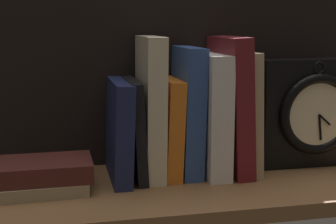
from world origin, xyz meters
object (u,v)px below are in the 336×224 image
Objects in this scene: book_navy_bierce at (119,130)px; book_black_skeptic at (135,129)px; book_white_catcher at (209,114)px; book_maroon_dawkins at (230,105)px; book_orange_pandolfini at (169,127)px; book_blue_modern at (188,111)px; book_cream_twain at (150,107)px; framed_clock at (311,113)px; book_stack_side at (41,175)px; book_tan_shortstories at (244,111)px.

book_navy_bierce is 0.99× the size of book_black_skeptic.
book_maroon_dawkins reaches higher than book_white_catcher.
book_blue_modern is (3.49, 0.00, 2.82)cm from book_orange_pandolfini.
book_white_catcher is (11.00, 0.00, -1.59)cm from book_cream_twain.
book_orange_pandolfini is at bearing 179.87° from framed_clock.
book_maroon_dawkins is (8.16, 0.00, 0.89)cm from book_blue_modern.
book_cream_twain is 1.14× the size of book_white_catcher.
framed_clock is (31.61, -0.07, -2.20)cm from book_cream_twain.
book_orange_pandolfini is 0.70× the size of book_maroon_dawkins.
book_blue_modern is at bearing 180.00° from book_white_catcher.
book_black_skeptic is at bearing 180.00° from book_maroon_dawkins.
book_orange_pandolfini is (9.07, 0.00, 0.07)cm from book_navy_bierce.
book_cream_twain is 1.08× the size of book_blue_modern.
book_navy_bierce reaches higher than book_stack_side.
book_blue_modern is at bearing 180.00° from book_tan_shortstories.
book_stack_side is at bearing -170.75° from book_blue_modern.
book_blue_modern reaches higher than book_stack_side.
book_stack_side is (-34.39, -4.27, -9.92)cm from book_maroon_dawkins.
book_cream_twain is 1.47× the size of book_stack_side.
book_tan_shortstories is at bearing 0.00° from book_maroon_dawkins.
book_tan_shortstories is (17.90, 0.00, -1.41)cm from book_cream_twain.
book_maroon_dawkins is at bearing 0.00° from book_cream_twain.
book_orange_pandolfini is 12.23cm from book_maroon_dawkins.
framed_clock is (37.28, -0.07, 1.66)cm from book_navy_bierce.
framed_clock is (28.21, -0.07, 1.59)cm from book_orange_pandolfini.
book_blue_modern is at bearing 9.25° from book_stack_side.
book_blue_modern reaches higher than book_orange_pandolfini.
book_maroon_dawkins reaches higher than framed_clock.
book_orange_pandolfini is 14.69cm from book_tan_shortstories.
book_navy_bierce and book_black_skeptic have the same top height.
book_tan_shortstories is at bearing 0.00° from book_navy_bierce.
book_orange_pandolfini reaches higher than book_stack_side.
book_black_skeptic is at bearing 180.00° from book_orange_pandolfini.
framed_clock is 51.71cm from book_stack_side.
book_black_skeptic is at bearing 0.00° from book_navy_bierce.
book_white_catcher is 4.32cm from book_maroon_dawkins.
book_orange_pandolfini is at bearing 180.00° from book_white_catcher.
book_cream_twain is 31.68cm from framed_clock.
book_cream_twain is at bearing 180.00° from book_tan_shortstories.
book_stack_side is at bearing -173.45° from book_tan_shortstories.
book_blue_modern is (6.89, 0.00, -0.97)cm from book_cream_twain.
book_white_catcher reaches higher than book_black_skeptic.
book_stack_side is (-19.34, -4.27, -10.01)cm from book_cream_twain.
book_navy_bierce is 0.75× the size of book_blue_modern.
book_navy_bierce is 21.07cm from book_maroon_dawkins.
book_cream_twain is 22.19cm from book_stack_side.
book_navy_bierce is at bearing 180.00° from book_tan_shortstories.
book_cream_twain reaches higher than book_maroon_dawkins.
book_cream_twain is 6.96cm from book_blue_modern.
book_stack_side is (-16.44, -4.27, -6.21)cm from book_black_skeptic.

